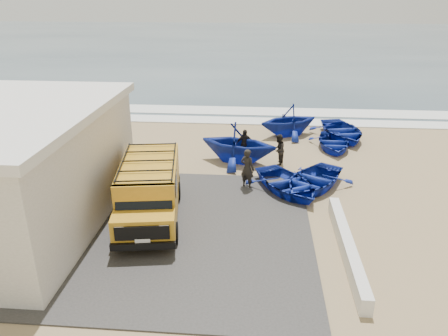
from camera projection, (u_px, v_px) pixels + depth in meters
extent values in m
plane|color=#A1875E|center=(205.00, 205.00, 17.34)|extent=(160.00, 160.00, 0.00)
cube|color=#3B3936|center=(143.00, 228.00, 15.64)|extent=(12.00, 10.00, 0.05)
cube|color=#385166|center=(249.00, 43.00, 68.93)|extent=(180.00, 88.00, 0.01)
cube|color=white|center=(228.00, 120.00, 28.38)|extent=(180.00, 1.60, 0.06)
cube|color=white|center=(231.00, 111.00, 30.69)|extent=(180.00, 2.20, 0.04)
cube|color=black|center=(107.00, 145.00, 16.16)|extent=(0.08, 0.70, 0.90)
cube|color=silver|center=(347.00, 246.00, 14.08)|extent=(0.35, 6.00, 0.55)
cube|color=gold|center=(150.00, 184.00, 16.23)|extent=(2.62, 4.39, 1.75)
cube|color=gold|center=(144.00, 228.00, 14.04)|extent=(2.13, 1.25, 0.95)
cube|color=black|center=(144.00, 197.00, 14.18)|extent=(1.88, 0.63, 0.76)
cube|color=black|center=(142.00, 233.00, 13.54)|extent=(1.70, 0.34, 0.48)
cube|color=black|center=(143.00, 246.00, 13.68)|extent=(2.05, 0.46, 0.23)
cube|color=black|center=(148.00, 161.00, 15.82)|extent=(2.47, 4.06, 0.06)
cylinder|color=black|center=(118.00, 235.00, 14.55)|extent=(0.34, 0.77, 0.74)
cylinder|color=black|center=(130.00, 192.00, 17.58)|extent=(0.34, 0.77, 0.74)
cylinder|color=black|center=(174.00, 233.00, 14.67)|extent=(0.34, 0.77, 0.74)
cylinder|color=black|center=(177.00, 191.00, 17.70)|extent=(0.34, 0.77, 0.74)
imported|color=#132A9C|center=(287.00, 184.00, 18.33)|extent=(4.19, 4.59, 0.78)
imported|color=#132A9C|center=(312.00, 180.00, 18.68)|extent=(4.34, 4.67, 0.79)
imported|color=#132A9C|center=(238.00, 143.00, 21.32)|extent=(4.57, 4.22, 2.00)
imported|color=#132A9C|center=(333.00, 143.00, 23.32)|extent=(2.44, 3.41, 0.70)
imported|color=#132A9C|center=(289.00, 120.00, 25.25)|extent=(4.53, 4.32, 1.86)
imported|color=#132A9C|center=(342.00, 131.00, 24.95)|extent=(3.81, 4.73, 0.87)
imported|color=black|center=(247.00, 169.00, 18.56)|extent=(0.77, 0.68, 1.76)
imported|color=black|center=(278.00, 150.00, 21.08)|extent=(0.77, 0.88, 1.53)
imported|color=black|center=(244.00, 144.00, 21.91)|extent=(0.95, 0.64, 1.50)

